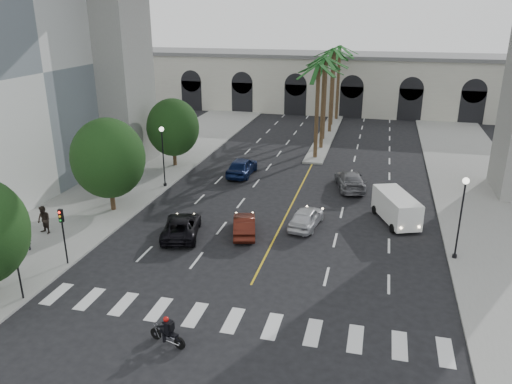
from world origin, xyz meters
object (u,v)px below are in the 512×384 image
Objects in this scene: traffic_signal_far at (63,227)px; motorcycle_rider at (168,332)px; lamp_post_right at (461,211)px; pedestrian_b at (44,220)px; car_b at (244,225)px; car_c at (181,226)px; car_d at (350,180)px; car_e at (242,167)px; car_a at (306,217)px; traffic_signal_near at (16,258)px; lamp_post_left_far at (163,152)px; cargo_van at (396,207)px; pedestrian_a at (25,236)px.

traffic_signal_far is 1.87× the size of motorcycle_rider.
lamp_post_right is 26.92m from pedestrian_b.
lamp_post_right is 2.72× the size of pedestrian_b.
car_c is at bearing 2.17° from car_b.
car_b is 0.83× the size of car_c.
car_e is at bearing -20.29° from car_d.
traffic_signal_far is at bearing 36.59° from car_d.
car_b is (-3.91, -2.27, -0.05)m from car_a.
traffic_signal_far is 10.69m from motorcycle_rider.
traffic_signal_near reaches higher than car_b.
lamp_post_left_far is 1.01× the size of cargo_van.
car_a is 0.81× the size of cargo_van.
motorcycle_rider is 24.51m from car_d.
lamp_post_left_far reaches higher than car_c.
traffic_signal_near is 14.37m from car_b.
cargo_van is 2.69× the size of pedestrian_b.
car_d is at bearing 13.08° from lamp_post_left_far.
motorcycle_rider is at bearing -16.36° from pedestrian_b.
motorcycle_rider is 0.46× the size of car_a.
car_d is at bearing 121.90° from lamp_post_right.
traffic_signal_far is at bearing 165.27° from motorcycle_rider.
cargo_van is at bearing 75.93° from motorcycle_rider.
car_c is (5.06, 5.65, -1.82)m from traffic_signal_far.
car_c reaches higher than car_b.
car_e is 0.94× the size of cargo_van.
traffic_signal_near is 0.69× the size of cargo_van.
traffic_signal_far is 1.91× the size of pedestrian_a.
car_d is (10.41, 12.47, 0.07)m from car_c.
traffic_signal_near reaches higher than pedestrian_b.
traffic_signal_far reaches higher than car_e.
cargo_van is at bearing -171.66° from car_c.
motorcycle_rider reaches higher than car_b.
traffic_signal_near is 1.86× the size of pedestrian_b.
lamp_post_right is 1.01× the size of cargo_van.
lamp_post_right reaches higher than motorcycle_rider.
car_d is 10.10m from car_e.
car_b is at bearing 47.58° from car_d.
car_b is 2.17× the size of pedestrian_a.
car_c is 1.01× the size of car_e.
lamp_post_left_far is 22.13m from motorcycle_rider.
traffic_signal_far is 0.69× the size of cargo_van.
pedestrian_a is at bearing 14.14° from car_c.
lamp_post_left_far reaches higher than pedestrian_a.
car_c is at bearing 62.33° from traffic_signal_near.
pedestrian_b is at bearing 177.63° from cargo_van.
motorcycle_rider is (8.97, -5.52, -1.85)m from traffic_signal_far.
traffic_signal_near is 27.05m from car_d.
lamp_post_left_far is 2.79× the size of pedestrian_a.
lamp_post_right reaches higher than traffic_signal_near.
lamp_post_left_far is 1.29× the size of car_b.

